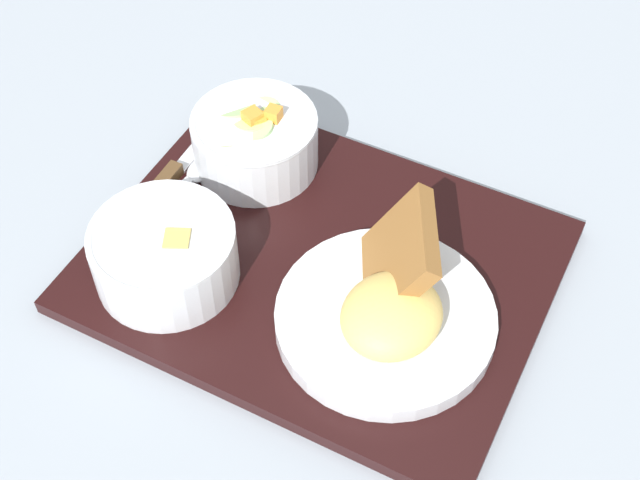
# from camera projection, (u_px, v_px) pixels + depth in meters

# --- Properties ---
(ground_plane) EXTENTS (4.00, 4.00, 0.00)m
(ground_plane) POSITION_uv_depth(u_px,v_px,m) (320.00, 271.00, 0.83)
(ground_plane) COLOR #99A3AD
(serving_tray) EXTENTS (0.44, 0.35, 0.02)m
(serving_tray) POSITION_uv_depth(u_px,v_px,m) (320.00, 266.00, 0.82)
(serving_tray) COLOR black
(serving_tray) RESTS_ON ground_plane
(bowl_salad) EXTENTS (0.12, 0.12, 0.07)m
(bowl_salad) POSITION_uv_depth(u_px,v_px,m) (255.00, 139.00, 0.87)
(bowl_salad) COLOR silver
(bowl_salad) RESTS_ON serving_tray
(bowl_soup) EXTENTS (0.13, 0.13, 0.06)m
(bowl_soup) POSITION_uv_depth(u_px,v_px,m) (164.00, 252.00, 0.78)
(bowl_soup) COLOR silver
(bowl_soup) RESTS_ON serving_tray
(plate_main) EXTENTS (0.19, 0.19, 0.09)m
(plate_main) POSITION_uv_depth(u_px,v_px,m) (388.00, 310.00, 0.75)
(plate_main) COLOR silver
(plate_main) RESTS_ON serving_tray
(knife) EXTENTS (0.03, 0.17, 0.01)m
(knife) POSITION_uv_depth(u_px,v_px,m) (174.00, 172.00, 0.88)
(knife) COLOR silver
(knife) RESTS_ON serving_tray
(spoon) EXTENTS (0.03, 0.17, 0.01)m
(spoon) POSITION_uv_depth(u_px,v_px,m) (185.00, 186.00, 0.87)
(spoon) COLOR silver
(spoon) RESTS_ON serving_tray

